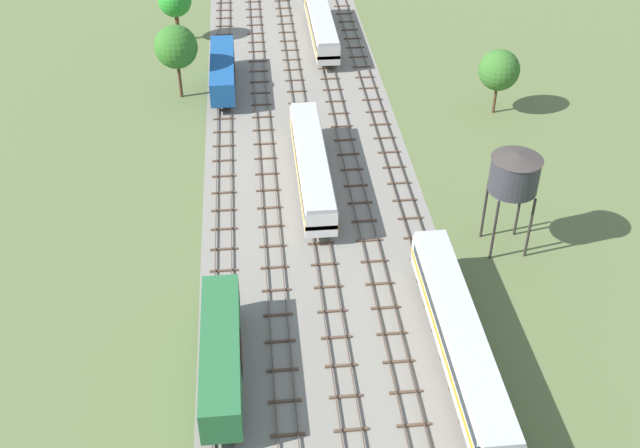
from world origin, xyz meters
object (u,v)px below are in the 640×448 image
Objects in this scene: diesel_railcar_centre_left_mid at (312,164)px; water_tower at (515,173)px; freight_boxcar_far_left_midfar at (223,70)px; diesel_railcar_centre_far at (321,24)px; freight_boxcar_far_left_near at (221,353)px; passenger_coach_centre_right_nearest at (460,336)px.

water_tower is (16.19, -11.30, 5.20)m from diesel_railcar_centre_left_mid.
diesel_railcar_centre_far is (13.11, 12.75, 0.15)m from freight_boxcar_far_left_midfar.
water_tower is (24.93, 13.29, 5.34)m from freight_boxcar_far_left_near.
diesel_railcar_centre_left_mid is 20.42m from water_tower.
water_tower is at bearing -34.91° from diesel_railcar_centre_left_mid.
freight_boxcar_far_left_near is 61.04m from diesel_railcar_centre_far.
diesel_railcar_centre_far reaches higher than freight_boxcar_far_left_midfar.
diesel_railcar_centre_left_mid is 1.00× the size of diesel_railcar_centre_far.
passenger_coach_centre_right_nearest is 1.57× the size of freight_boxcar_far_left_midfar.
freight_boxcar_far_left_near is at bearing 179.51° from passenger_coach_centre_right_nearest.
water_tower is (11.82, -46.33, 5.20)m from diesel_railcar_centre_far.
diesel_railcar_centre_left_mid reaches higher than freight_boxcar_far_left_near.
freight_boxcar_far_left_midfar is at bearing 90.00° from freight_boxcar_far_left_near.
freight_boxcar_far_left_near is 46.87m from freight_boxcar_far_left_midfar.
freight_boxcar_far_left_near is 1.00× the size of freight_boxcar_far_left_midfar.
passenger_coach_centre_right_nearest is at bearing -70.53° from diesel_railcar_centre_left_mid.
passenger_coach_centre_right_nearest and diesel_railcar_centre_left_mid have the same top height.
passenger_coach_centre_right_nearest is at bearing -85.81° from diesel_railcar_centre_far.
passenger_coach_centre_right_nearest and diesel_railcar_centre_far have the same top height.
freight_boxcar_far_left_midfar is at bearing 111.42° from diesel_railcar_centre_left_mid.
passenger_coach_centre_right_nearest is 17.49m from freight_boxcar_far_left_near.
water_tower reaches higher than diesel_railcar_centre_left_mid.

